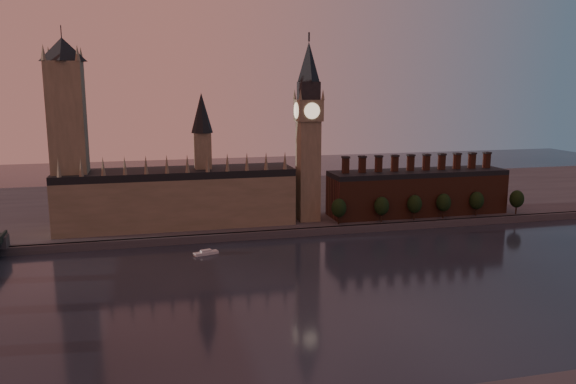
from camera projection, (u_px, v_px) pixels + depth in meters
name	position (u px, v px, depth m)	size (l,w,h in m)	color
ground	(360.00, 293.00, 224.14)	(900.00, 900.00, 0.00)	black
north_bank	(267.00, 202.00, 393.60)	(900.00, 182.00, 4.00)	#4B4B50
palace_of_westminster	(178.00, 195.00, 314.44)	(130.00, 30.30, 74.00)	gray
victoria_tower	(68.00, 129.00, 294.42)	(24.00, 24.00, 108.00)	gray
big_ben	(308.00, 130.00, 321.08)	(15.00, 15.00, 107.00)	gray
chimney_block	(417.00, 192.00, 344.89)	(110.00, 25.00, 37.00)	#512D1E
embankment_tree_0	(339.00, 208.00, 318.42)	(8.60, 8.60, 14.88)	black
embankment_tree_1	(382.00, 206.00, 323.74)	(8.60, 8.60, 14.88)	black
embankment_tree_2	(415.00, 204.00, 329.17)	(8.60, 8.60, 14.88)	black
embankment_tree_3	(444.00, 203.00, 333.46)	(8.60, 8.60, 14.88)	black
embankment_tree_4	(477.00, 201.00, 339.49)	(8.60, 8.60, 14.88)	black
embankment_tree_5	(517.00, 199.00, 344.24)	(8.60, 8.60, 14.88)	black
river_boat	(206.00, 253.00, 275.26)	(12.62, 6.76, 2.43)	silver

